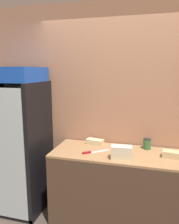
# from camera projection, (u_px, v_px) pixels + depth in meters

# --- Properties ---
(wall_back) EXTENTS (5.20, 0.10, 2.70)m
(wall_back) POSITION_uv_depth(u_px,v_px,m) (135.00, 110.00, 2.80)
(wall_back) COLOR #AD7A5B
(wall_back) RESTS_ON ground_plane
(prep_counter) EXTENTS (1.87, 0.63, 0.91)m
(prep_counter) POSITION_uv_depth(u_px,v_px,m) (130.00, 189.00, 2.62)
(prep_counter) COLOR #4C3828
(prep_counter) RESTS_ON ground_plane
(beverage_cooler) EXTENTS (0.77, 0.67, 1.90)m
(beverage_cooler) POSITION_uv_depth(u_px,v_px,m) (17.00, 132.00, 2.93)
(beverage_cooler) COLOR black
(beverage_cooler) RESTS_ON ground_plane
(sandwich_stack_bottom) EXTENTS (0.24, 0.14, 0.07)m
(sandwich_stack_bottom) POSITION_uv_depth(u_px,v_px,m) (121.00, 156.00, 2.38)
(sandwich_stack_bottom) COLOR beige
(sandwich_stack_bottom) RESTS_ON prep_counter
(sandwich_stack_middle) EXTENTS (0.24, 0.14, 0.07)m
(sandwich_stack_middle) POSITION_uv_depth(u_px,v_px,m) (122.00, 149.00, 2.36)
(sandwich_stack_middle) COLOR beige
(sandwich_stack_middle) RESTS_ON sandwich_stack_bottom
(sandwich_flat_left) EXTENTS (0.26, 0.14, 0.07)m
(sandwich_flat_left) POSITION_uv_depth(u_px,v_px,m) (174.00, 155.00, 2.41)
(sandwich_flat_left) COLOR tan
(sandwich_flat_left) RESTS_ON prep_counter
(sandwich_flat_right) EXTENTS (0.23, 0.15, 0.07)m
(sandwich_flat_right) POSITION_uv_depth(u_px,v_px,m) (95.00, 142.00, 2.86)
(sandwich_flat_right) COLOR beige
(sandwich_flat_right) RESTS_ON prep_counter
(chefs_knife) EXTENTS (0.29, 0.24, 0.02)m
(chefs_knife) POSITION_uv_depth(u_px,v_px,m) (92.00, 152.00, 2.57)
(chefs_knife) COLOR silver
(chefs_knife) RESTS_ON prep_counter
(condiment_jar) EXTENTS (0.09, 0.09, 0.13)m
(condiment_jar) POSITION_uv_depth(u_px,v_px,m) (147.00, 144.00, 2.68)
(condiment_jar) COLOR #336B38
(condiment_jar) RESTS_ON prep_counter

